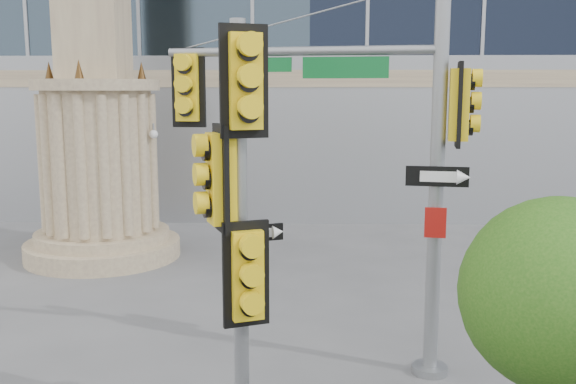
{
  "coord_description": "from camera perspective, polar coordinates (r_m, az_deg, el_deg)",
  "views": [
    {
      "loc": [
        -0.14,
        -8.99,
        4.84
      ],
      "look_at": [
        -0.44,
        2.0,
        3.07
      ],
      "focal_mm": 40.0,
      "sensor_mm": 36.0,
      "label": 1
    }
  ],
  "objects": [
    {
      "name": "monument",
      "position": [
        18.93,
        -16.79,
        10.81
      ],
      "size": [
        4.4,
        4.4,
        16.6
      ],
      "color": "gray",
      "rests_on": "ground"
    },
    {
      "name": "main_signal_pole",
      "position": [
        10.77,
        6.89,
        4.93
      ],
      "size": [
        5.03,
        1.32,
        6.55
      ],
      "rotation": [
        0.0,
        0.0,
        -0.17
      ],
      "color": "slate",
      "rests_on": "ground"
    },
    {
      "name": "secondary_signal_pole",
      "position": [
        8.49,
        -4.47,
        -0.86
      ],
      "size": [
        1.08,
        0.78,
        5.73
      ],
      "rotation": [
        0.0,
        0.0,
        0.38
      ],
      "color": "slate",
      "rests_on": "ground"
    },
    {
      "name": "street_tree",
      "position": [
        8.17,
        23.13,
        -9.03
      ],
      "size": [
        2.33,
        2.28,
        3.64
      ],
      "color": "gray",
      "rests_on": "ground"
    }
  ]
}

